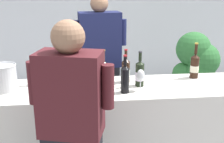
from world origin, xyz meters
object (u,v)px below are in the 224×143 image
Objects in this scene: wine_bottle_4 at (140,73)px; wine_glass at (141,76)px; wine_bottle_3 at (195,66)px; ice_bucket at (4,77)px; wine_bottle_0 at (99,71)px; potted_shrub at (196,67)px; wine_bottle_1 at (125,78)px; wine_bottle_6 at (104,73)px; wine_bottle_5 at (126,70)px; person_guest at (73,143)px; person_server at (100,73)px; wine_bottle_2 at (42,72)px.

wine_glass is at bearing -97.90° from wine_bottle_4.
ice_bucket is (-1.81, -0.16, -0.01)m from wine_bottle_3.
wine_bottle_0 reaches higher than potted_shrub.
wine_bottle_1 is 1.02× the size of wine_bottle_4.
wine_bottle_6 is (-0.17, 0.17, -0.01)m from wine_bottle_1.
wine_bottle_1 is at bearing -44.75° from wine_bottle_6.
person_guest is (-0.49, -0.84, -0.25)m from wine_bottle_5.
ice_bucket is 0.14× the size of person_server.
person_guest is at bearing -143.14° from wine_bottle_3.
wine_bottle_3 is 1.08× the size of wine_bottle_4.
potted_shrub is at bearing 28.22° from wine_bottle_2.
ice_bucket is (-1.05, 0.17, -0.01)m from wine_bottle_1.
wine_bottle_6 is (-0.92, -0.16, 0.00)m from wine_bottle_3.
wine_bottle_3 reaches higher than ice_bucket.
wine_bottle_2 is at bearing 167.45° from wine_bottle_6.
wine_bottle_0 is at bearing -1.50° from wine_bottle_2.
wine_bottle_1 is 0.19× the size of person_server.
wine_bottle_3 reaches higher than wine_bottle_1.
wine_bottle_2 is 0.78m from wine_bottle_5.
person_server is 1.45m from person_guest.
person_server is (-0.91, 0.53, -0.21)m from wine_bottle_3.
wine_bottle_5 is 0.66m from person_server.
wine_bottle_5 is 0.24m from wine_bottle_6.
ice_bucket is at bearing -174.92° from wine_bottle_5.
wine_bottle_4 is 0.94× the size of wine_bottle_6.
wine_glass is (0.31, -0.14, 0.01)m from wine_bottle_6.
wine_bottle_5 is at bearing 25.25° from wine_bottle_6.
wine_bottle_4 is at bearing -131.31° from potted_shrub.
wine_bottle_4 is (-0.59, -0.18, -0.01)m from wine_bottle_3.
ice_bucket is (-1.21, 0.02, -0.00)m from wine_bottle_4.
wine_bottle_4 is 1.21m from ice_bucket.
wine_bottle_5 is 1.00m from person_guest.
wine_bottle_0 is 0.43m from wine_glass.
wine_glass is at bearing 12.11° from wine_bottle_1.
person_guest is 2.50m from potted_shrub.
wine_bottle_3 is at bearing -113.73° from potted_shrub.
wine_bottle_1 reaches higher than ice_bucket.
person_guest is (-0.58, -0.59, -0.27)m from wine_glass.
wine_glass is 0.11× the size of person_server.
wine_bottle_2 reaches higher than ice_bucket.
wine_bottle_5 is 0.93× the size of wine_bottle_6.
person_guest is (-0.23, -0.84, -0.25)m from wine_bottle_0.
person_server reaches higher than wine_bottle_0.
wine_bottle_1 is at bearing -136.19° from wine_bottle_4.
ice_bucket is 0.99m from person_guest.
potted_shrub is (2.24, 1.15, -0.31)m from ice_bucket.
person_server reaches higher than wine_bottle_6.
wine_bottle_0 is 0.39m from wine_bottle_4.
person_server is at bearing 44.65° from wine_bottle_2.
ice_bucket is at bearing -175.05° from wine_bottle_3.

